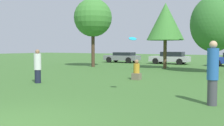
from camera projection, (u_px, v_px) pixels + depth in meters
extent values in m
cylinder|color=#191E33|center=(38.00, 76.00, 12.79)|extent=(0.30, 0.30, 0.65)
cylinder|color=silver|center=(38.00, 62.00, 12.75)|extent=(0.35, 0.35, 0.80)
sphere|color=#8C6647|center=(37.00, 52.00, 12.72)|extent=(0.21, 0.21, 0.21)
cylinder|color=#3F3F47|center=(212.00, 93.00, 7.84)|extent=(0.29, 0.29, 0.78)
cylinder|color=#2659A5|center=(213.00, 64.00, 7.79)|extent=(0.34, 0.34, 0.95)
sphere|color=tan|center=(213.00, 45.00, 7.75)|extent=(0.23, 0.23, 0.23)
cylinder|color=#19B2D8|center=(133.00, 39.00, 9.77)|extent=(0.31, 0.29, 0.18)
cube|color=#726651|center=(136.00, 76.00, 14.12)|extent=(0.44, 0.37, 0.36)
cylinder|color=#BF8C26|center=(137.00, 68.00, 14.09)|extent=(0.33, 0.33, 0.52)
sphere|color=#8C6647|center=(137.00, 62.00, 14.07)|extent=(0.23, 0.23, 0.23)
cylinder|color=#473323|center=(93.00, 48.00, 23.47)|extent=(0.31, 0.31, 3.48)
sphere|color=#3D7F33|center=(93.00, 18.00, 23.31)|extent=(3.41, 3.41, 3.41)
cylinder|color=brown|center=(165.00, 54.00, 21.62)|extent=(0.28, 0.28, 2.35)
cone|color=#3D7F33|center=(165.00, 21.00, 21.45)|extent=(3.07, 3.07, 3.07)
cylinder|color=brown|center=(213.00, 55.00, 17.84)|extent=(0.35, 0.35, 2.50)
ellipsoid|color=#33702D|center=(214.00, 24.00, 17.71)|extent=(3.16, 3.16, 3.83)
cube|color=slate|center=(122.00, 58.00, 30.15)|extent=(4.11, 1.89, 0.55)
cube|color=black|center=(124.00, 54.00, 29.98)|extent=(2.29, 1.60, 0.36)
cylinder|color=black|center=(109.00, 60.00, 30.03)|extent=(0.66, 0.20, 0.66)
cylinder|color=black|center=(116.00, 59.00, 31.52)|extent=(0.66, 0.20, 0.66)
cylinder|color=black|center=(128.00, 60.00, 28.81)|extent=(0.66, 0.20, 0.66)
cylinder|color=black|center=(135.00, 60.00, 30.30)|extent=(0.66, 0.20, 0.66)
cube|color=#B2B2B7|center=(170.00, 59.00, 27.57)|extent=(4.17, 1.85, 0.55)
cube|color=black|center=(172.00, 54.00, 27.39)|extent=(2.32, 1.56, 0.48)
cylinder|color=black|center=(155.00, 61.00, 27.48)|extent=(0.63, 0.22, 0.62)
cylinder|color=black|center=(161.00, 60.00, 28.93)|extent=(0.63, 0.22, 0.62)
cylinder|color=black|center=(179.00, 62.00, 26.24)|extent=(0.63, 0.22, 0.62)
cylinder|color=black|center=(183.00, 61.00, 27.69)|extent=(0.63, 0.22, 0.62)
cylinder|color=black|center=(217.00, 63.00, 23.87)|extent=(0.66, 0.21, 0.65)
cylinder|color=black|center=(219.00, 62.00, 25.41)|extent=(0.66, 0.21, 0.65)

